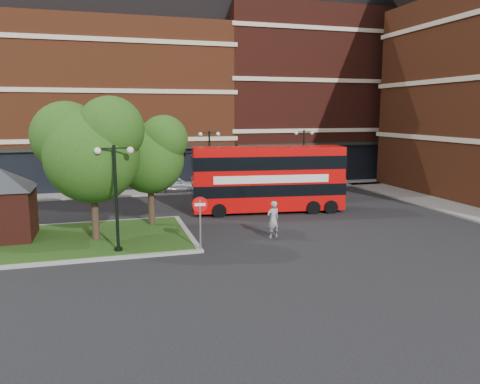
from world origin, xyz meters
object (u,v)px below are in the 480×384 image
object	(u,v)px
bus	(268,175)
car_silver	(174,184)
woman	(273,220)
car_white	(247,181)

from	to	relation	value
bus	car_silver	world-z (taller)	bus
bus	woman	size ratio (longest dim) A/B	5.15
car_white	bus	bearing A→B (deg)	168.84
woman	car_silver	size ratio (longest dim) A/B	0.47
woman	car_white	size ratio (longest dim) A/B	0.46
bus	woman	distance (m)	6.60
bus	car_silver	size ratio (longest dim) A/B	2.40
woman	car_silver	xyz separation A→B (m)	(-2.89, 15.19, -0.26)
bus	car_white	size ratio (longest dim) A/B	2.38
car_silver	car_white	distance (m)	6.14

